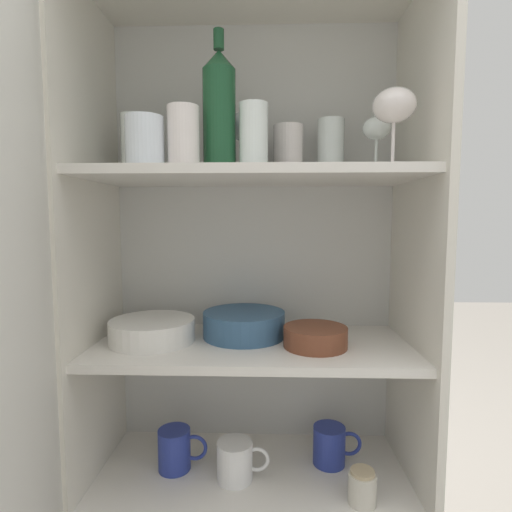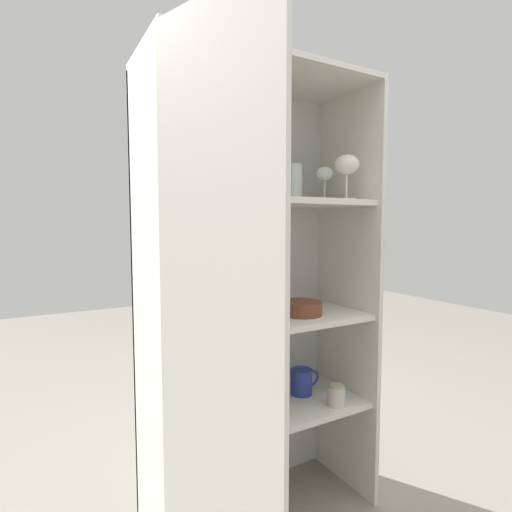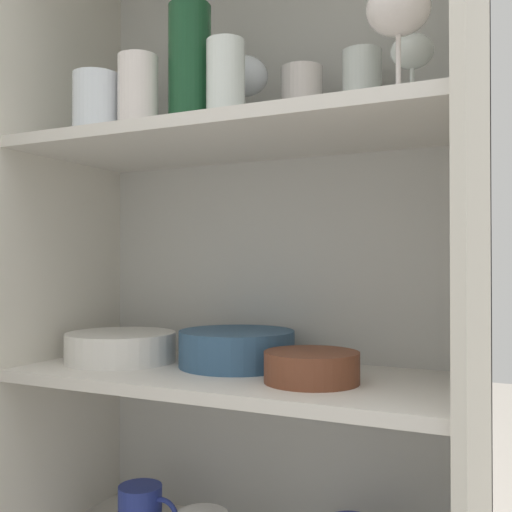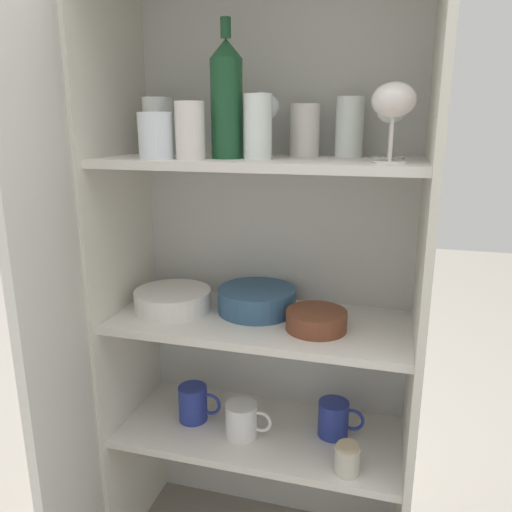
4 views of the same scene
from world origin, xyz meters
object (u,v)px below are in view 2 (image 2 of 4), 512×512
Objects in this scene: plate_stack_white at (194,318)px; storage_jar at (337,396)px; mixing_bowl_large at (249,306)px; serving_bowl_small at (301,307)px; wine_bottle at (247,155)px; coffee_mug_primary at (258,403)px.

plate_stack_white reaches higher than storage_jar.
mixing_bowl_large is 0.19m from serving_bowl_small.
storage_jar is (0.48, -0.11, -0.31)m from plate_stack_white.
mixing_bowl_large is at bearing 155.78° from serving_bowl_small.
serving_bowl_small is (0.22, 0.00, -0.51)m from wine_bottle.
wine_bottle reaches higher than serving_bowl_small.
serving_bowl_small is at bearing 3.66° from coffee_mug_primary.
coffee_mug_primary is (-0.01, -0.09, -0.31)m from mixing_bowl_large.
plate_stack_white is at bearing 168.68° from coffee_mug_primary.
plate_stack_white is 2.72× the size of storage_jar.
serving_bowl_small reaches higher than storage_jar.
mixing_bowl_large is 1.39× the size of serving_bowl_small.
coffee_mug_primary is 0.29m from storage_jar.
serving_bowl_small is 0.35m from coffee_mug_primary.
coffee_mug_primary is at bearing 165.91° from storage_jar.
serving_bowl_small is (0.39, -0.03, -0.00)m from plate_stack_white.
storage_jar is at bearing -14.09° from coffee_mug_primary.
serving_bowl_small reaches higher than coffee_mug_primary.
plate_stack_white is (-0.17, 0.03, -0.51)m from wine_bottle.
plate_stack_white is 0.37m from coffee_mug_primary.
storage_jar is (0.28, -0.07, -0.01)m from coffee_mug_primary.
mixing_bowl_large is (0.22, 0.05, 0.01)m from plate_stack_white.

